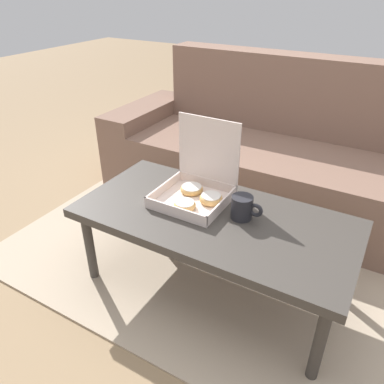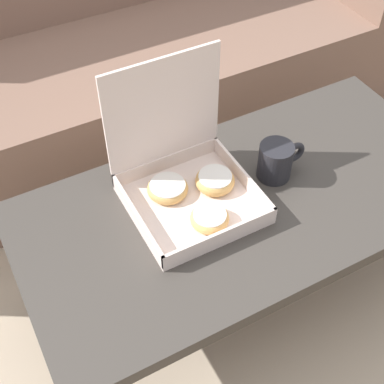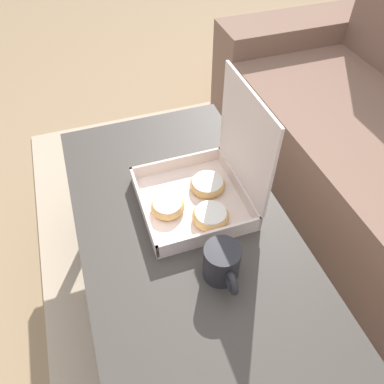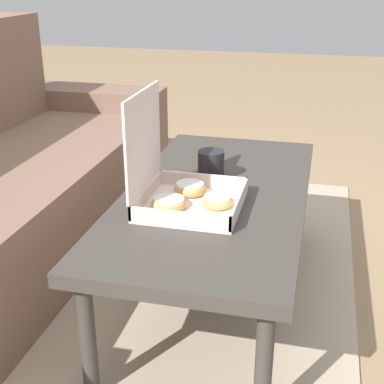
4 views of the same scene
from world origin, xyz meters
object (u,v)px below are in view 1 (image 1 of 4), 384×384
(couch, at_px, (281,159))
(coffee_table, at_px, (214,223))
(pastry_box, at_px, (198,187))
(coffee_mug, at_px, (243,207))

(couch, xyz_separation_m, coffee_table, (0.00, -0.93, 0.08))
(coffee_table, bearing_deg, pastry_box, 146.91)
(pastry_box, distance_m, coffee_mug, 0.24)
(coffee_table, distance_m, pastry_box, 0.18)
(coffee_table, distance_m, coffee_mug, 0.15)
(coffee_table, relative_size, pastry_box, 3.41)
(coffee_table, height_order, pastry_box, pastry_box)
(coffee_table, xyz_separation_m, coffee_mug, (0.11, 0.04, 0.09))
(coffee_mug, bearing_deg, pastry_box, 169.56)
(pastry_box, relative_size, coffee_mug, 2.56)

